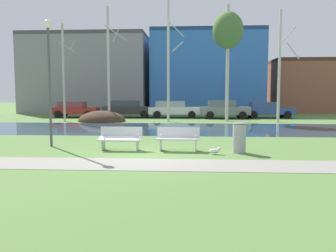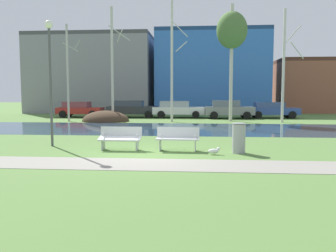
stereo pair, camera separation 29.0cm
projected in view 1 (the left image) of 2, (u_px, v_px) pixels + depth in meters
name	position (u px, v px, depth m)	size (l,w,h in m)	color
ground_plane	(166.00, 127.00, 22.30)	(120.00, 120.00, 0.00)	#517538
paved_path_strip	(139.00, 164.00, 10.68)	(60.00, 1.84, 0.01)	gray
river_band	(165.00, 129.00, 21.54)	(80.00, 7.64, 0.01)	#2D475B
soil_mound	(102.00, 121.00, 27.13)	(3.61, 3.22, 1.65)	#423021
bench_left	(120.00, 138.00, 13.35)	(1.61, 0.59, 0.87)	silver
bench_right	(178.00, 138.00, 13.21)	(1.61, 0.59, 0.87)	silver
trash_bin	(239.00, 137.00, 12.73)	(0.50, 0.50, 1.08)	#999B9E
seagull	(215.00, 151.00, 12.42)	(0.45, 0.17, 0.26)	white
streetlamp	(49.00, 62.00, 14.02)	(0.32, 0.32, 5.01)	#4C4C51
birch_far_left	(64.00, 72.00, 26.73)	(1.19, 1.97, 7.34)	#BCB7A8
birch_left	(109.00, 63.00, 26.91)	(1.54, 2.28, 8.66)	beige
birch_center_left	(169.00, 58.00, 26.31)	(1.28, 2.32, 9.43)	beige
birch_center	(228.00, 32.00, 26.82)	(2.32, 2.32, 8.84)	beige
birch_center_right	(280.00, 65.00, 25.91)	(1.47, 2.48, 8.19)	beige
parked_van_nearest_red	(75.00, 109.00, 31.72)	(4.05, 2.09, 1.40)	maroon
parked_sedan_second_dark	(128.00, 108.00, 31.65)	(4.52, 2.11, 1.50)	#282B30
parked_hatch_third_white	(173.00, 109.00, 31.32)	(4.57, 2.11, 1.47)	silver
parked_wagon_fourth_grey	(224.00, 109.00, 30.42)	(4.15, 2.13, 1.54)	slate
parked_suv_fifth_blue	(267.00, 109.00, 30.88)	(4.35, 2.07, 1.38)	#2D4793
building_grey_warehouse	(91.00, 75.00, 41.22)	(13.49, 9.45, 8.62)	gray
building_blue_store	(207.00, 72.00, 39.66)	(12.07, 6.82, 8.96)	#3870C6
building_brick_low	(325.00, 86.00, 40.37)	(12.22, 6.27, 5.95)	brown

